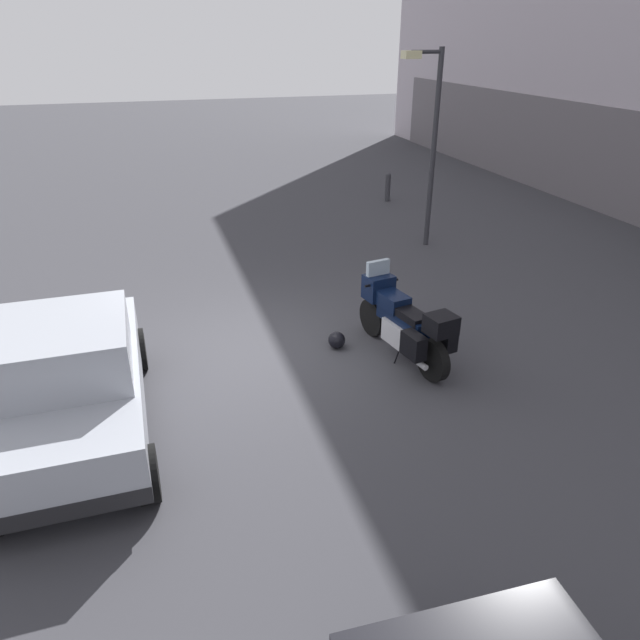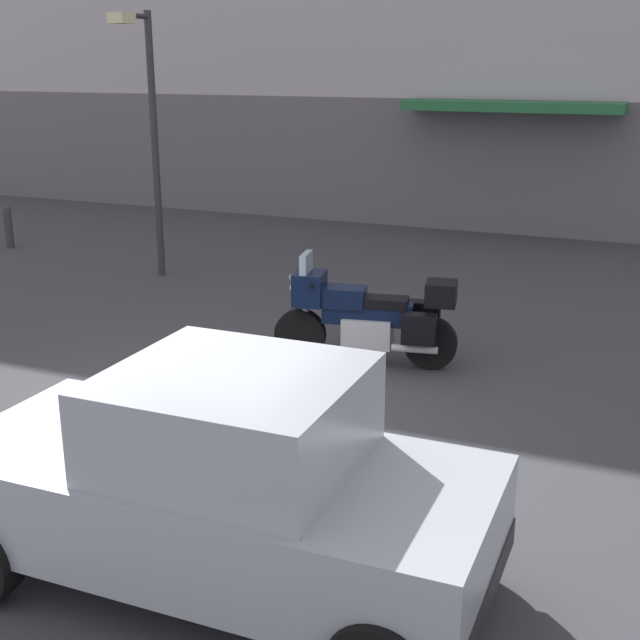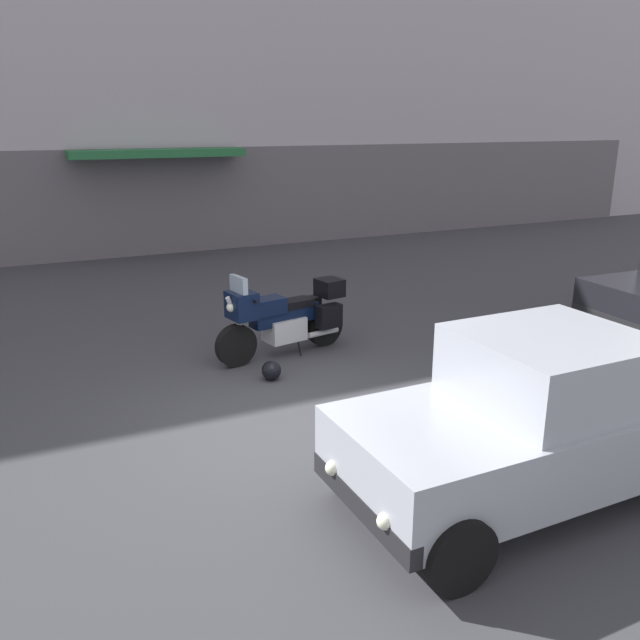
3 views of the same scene
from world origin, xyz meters
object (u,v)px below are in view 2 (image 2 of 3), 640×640
object	(u,v)px
helmet	(296,370)
streetlamp_curbside	(148,118)
bollard_curbside	(8,225)
motorcycle	(368,315)
car_hatchback_near	(222,483)

from	to	relation	value
helmet	streetlamp_curbside	size ratio (longest dim) A/B	0.06
bollard_curbside	streetlamp_curbside	bearing A→B (deg)	-11.90
motorcycle	streetlamp_curbside	size ratio (longest dim) A/B	0.52
motorcycle	car_hatchback_near	distance (m)	4.78
motorcycle	helmet	size ratio (longest dim) A/B	8.02
motorcycle	streetlamp_curbside	distance (m)	5.92
motorcycle	helmet	world-z (taller)	motorcycle
motorcycle	car_hatchback_near	bearing A→B (deg)	87.12
helmet	bollard_curbside	size ratio (longest dim) A/B	0.33
car_hatchback_near	motorcycle	bearing A→B (deg)	-82.74
helmet	car_hatchback_near	bearing A→B (deg)	-72.34
helmet	bollard_curbside	distance (m)	9.42
motorcycle	bollard_curbside	size ratio (longest dim) A/B	2.62
helmet	car_hatchback_near	world-z (taller)	car_hatchback_near
car_hatchback_near	streetlamp_curbside	world-z (taller)	streetlamp_curbside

